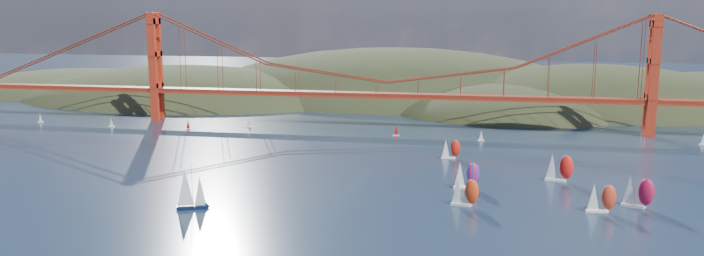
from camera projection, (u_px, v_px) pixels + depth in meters
name	position (u px, v px, depth m)	size (l,w,h in m)	color
headlands	(481.00, 122.00, 423.33)	(725.00, 225.00, 96.00)	black
bridge	(384.00, 61.00, 328.94)	(552.00, 12.00, 55.00)	maroon
sloop_navy	(190.00, 189.00, 199.28)	(9.17, 6.92, 13.41)	black
racer_0	(464.00, 191.00, 202.61)	(8.43, 4.25, 9.48)	silver
racer_1	(601.00, 198.00, 196.32)	(8.22, 3.43, 9.38)	white
racer_2	(637.00, 191.00, 201.02)	(9.21, 6.08, 10.30)	silver
racer_3	(559.00, 167.00, 230.85)	(9.28, 4.59, 10.44)	white
racer_5	(450.00, 149.00, 265.22)	(7.53, 3.82, 8.46)	silver
racer_rwb	(466.00, 175.00, 221.98)	(8.66, 4.77, 9.71)	white
distant_boat_0	(40.00, 118.00, 347.31)	(3.00, 2.00, 4.70)	silver
distant_boat_1	(111.00, 122.00, 333.94)	(3.00, 2.00, 4.70)	silver
distant_boat_2	(188.00, 125.00, 327.04)	(3.00, 2.00, 4.70)	silver
distant_boat_3	(249.00, 123.00, 332.57)	(3.00, 2.00, 4.70)	silver
distant_boat_4	(703.00, 140.00, 291.09)	(3.00, 2.00, 4.70)	silver
distant_boat_8	(481.00, 136.00, 299.70)	(3.00, 2.00, 4.70)	silver
distant_boat_9	(396.00, 131.00, 311.55)	(3.00, 2.00, 4.70)	silver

